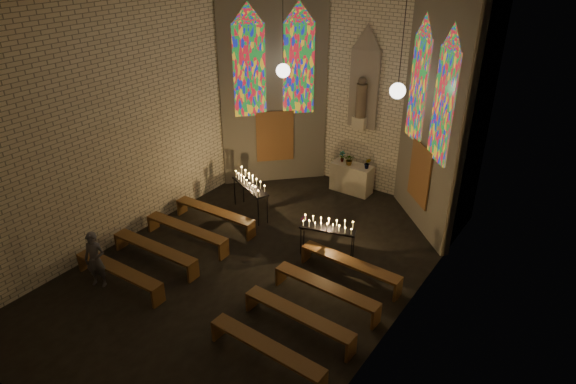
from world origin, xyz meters
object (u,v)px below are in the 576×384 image
(visitor, at_px, (95,260))
(votive_stand_right, at_px, (328,226))
(aisle_flower_pot, at_px, (304,223))
(votive_stand_left, at_px, (250,183))
(altar, at_px, (352,178))

(visitor, bearing_deg, votive_stand_right, 22.94)
(aisle_flower_pot, distance_m, votive_stand_left, 2.09)
(votive_stand_left, bearing_deg, aisle_flower_pot, 29.12)
(aisle_flower_pot, bearing_deg, altar, 90.19)
(altar, relative_size, votive_stand_left, 0.82)
(aisle_flower_pot, height_order, votive_stand_left, votive_stand_left)
(aisle_flower_pot, xyz_separation_m, votive_stand_left, (-1.89, -0.19, 0.86))
(altar, height_order, votive_stand_right, votive_stand_right)
(visitor, bearing_deg, votive_stand_left, 55.73)
(aisle_flower_pot, height_order, visitor, visitor)
(altar, relative_size, aisle_flower_pot, 3.41)
(altar, xyz_separation_m, votive_stand_left, (-1.88, -3.19, 0.57))
(aisle_flower_pot, height_order, votive_stand_right, votive_stand_right)
(votive_stand_right, bearing_deg, votive_stand_left, 152.30)
(altar, bearing_deg, votive_stand_right, -71.04)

